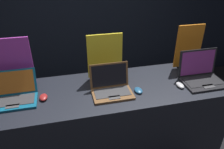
{
  "coord_description": "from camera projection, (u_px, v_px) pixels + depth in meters",
  "views": [
    {
      "loc": [
        -0.39,
        -1.32,
        2.12
      ],
      "look_at": [
        0.0,
        0.35,
        1.14
      ],
      "focal_mm": 35.0,
      "sensor_mm": 36.0,
      "label": 1
    }
  ],
  "objects": [
    {
      "name": "display_counter",
      "position": [
        112.0,
        128.0,
        2.3
      ],
      "size": [
        2.21,
        0.71,
        0.99
      ],
      "color": "black",
      "rests_on": "ground_plane"
    },
    {
      "name": "wall_back",
      "position": [
        85.0,
        4.0,
        3.36
      ],
      "size": [
        8.0,
        0.05,
        2.8
      ],
      "color": "black",
      "rests_on": "ground_plane"
    },
    {
      "name": "promo_stand_front",
      "position": [
        13.0,
        65.0,
        1.96
      ],
      "size": [
        0.35,
        0.07,
        0.49
      ],
      "color": "black",
      "rests_on": "display_counter"
    },
    {
      "name": "laptop_middle",
      "position": [
        111.0,
        87.0,
        1.97
      ],
      "size": [
        0.36,
        0.28,
        0.24
      ],
      "color": "brown",
      "rests_on": "display_counter"
    },
    {
      "name": "mouse_front",
      "position": [
        43.0,
        97.0,
        1.9
      ],
      "size": [
        0.07,
        0.11,
        0.03
      ],
      "color": "maroon",
      "rests_on": "display_counter"
    },
    {
      "name": "mouse_back",
      "position": [
        180.0,
        85.0,
        2.07
      ],
      "size": [
        0.06,
        0.11,
        0.03
      ],
      "color": "#B2B2B7",
      "rests_on": "display_counter"
    },
    {
      "name": "laptop_front",
      "position": [
        14.0,
        94.0,
        1.87
      ],
      "size": [
        0.38,
        0.32,
        0.23
      ],
      "color": "#0F5170",
      "rests_on": "display_counter"
    },
    {
      "name": "mouse_middle",
      "position": [
        138.0,
        90.0,
        2.0
      ],
      "size": [
        0.07,
        0.11,
        0.03
      ],
      "color": "navy",
      "rests_on": "display_counter"
    },
    {
      "name": "promo_stand_back",
      "position": [
        188.0,
        48.0,
        2.3
      ],
      "size": [
        0.29,
        0.07,
        0.48
      ],
      "color": "black",
      "rests_on": "display_counter"
    },
    {
      "name": "laptop_back",
      "position": [
        201.0,
        75.0,
        2.14
      ],
      "size": [
        0.4,
        0.31,
        0.29
      ],
      "color": "black",
      "rests_on": "display_counter"
    },
    {
      "name": "promo_stand_middle",
      "position": [
        105.0,
        58.0,
        2.12
      ],
      "size": [
        0.34,
        0.07,
        0.46
      ],
      "color": "black",
      "rests_on": "display_counter"
    }
  ]
}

